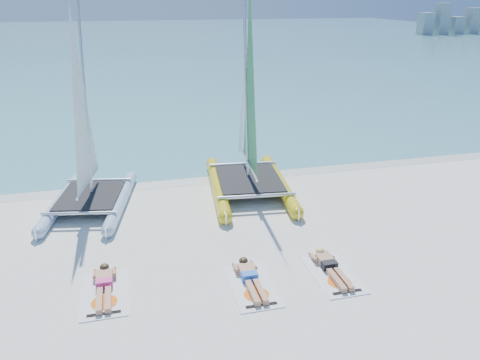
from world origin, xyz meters
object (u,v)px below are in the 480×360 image
object	(u,v)px
towel_a	(105,293)
sunbather_b	(250,277)
catamaran_yellow	(247,121)
towel_b	(252,286)
sunbather_c	(330,266)
sunbather_a	(104,284)
catamaran_blue	(85,148)
towel_c	(333,274)

from	to	relation	value
towel_a	sunbather_b	xyz separation A→B (m)	(3.28, -0.33, 0.11)
catamaran_yellow	towel_b	bearing A→B (deg)	-97.47
catamaran_yellow	sunbather_c	size ratio (longest dim) A/B	4.21
sunbather_a	catamaran_yellow	bearing A→B (deg)	48.18
sunbather_b	sunbather_c	world-z (taller)	same
towel_a	sunbather_c	size ratio (longest dim) A/B	1.07
sunbather_a	sunbather_b	xyz separation A→B (m)	(3.28, -0.52, 0.00)
catamaran_yellow	catamaran_blue	bearing A→B (deg)	-168.67
sunbather_b	towel_c	distance (m)	2.01
catamaran_yellow	sunbather_c	xyz separation A→B (m)	(0.55, -5.81, -2.17)
catamaran_blue	sunbather_b	xyz separation A→B (m)	(3.75, -5.33, -1.77)
towel_c	sunbather_c	distance (m)	0.22
catamaran_blue	towel_c	distance (m)	8.19
sunbather_b	towel_a	bearing A→B (deg)	174.24
catamaran_yellow	towel_c	size ratio (longest dim) A/B	3.93
catamaran_yellow	towel_a	distance (m)	7.58
towel_b	sunbather_b	bearing A→B (deg)	90.00
catamaran_blue	sunbather_a	size ratio (longest dim) A/B	3.68
catamaran_blue	sunbather_c	size ratio (longest dim) A/B	3.68
towel_b	towel_c	world-z (taller)	same
sunbather_a	towel_b	distance (m)	3.36
catamaran_yellow	towel_b	world-z (taller)	catamaran_yellow
catamaran_blue	catamaran_yellow	bearing A→B (deg)	16.03
towel_c	towel_b	bearing A→B (deg)	179.92
catamaran_yellow	towel_a	bearing A→B (deg)	-124.70
catamaran_yellow	sunbather_b	xyz separation A→B (m)	(-1.45, -5.80, -2.17)
sunbather_a	catamaran_blue	bearing A→B (deg)	95.57
catamaran_yellow	sunbather_c	bearing A→B (deg)	-78.45
catamaran_blue	towel_b	world-z (taller)	catamaran_blue
towel_b	towel_a	bearing A→B (deg)	170.94
sunbather_b	towel_c	world-z (taller)	sunbather_b
catamaran_yellow	towel_c	distance (m)	6.44
catamaran_blue	sunbather_b	distance (m)	6.75
sunbather_a	sunbather_c	bearing A→B (deg)	-5.68
towel_a	towel_b	size ratio (longest dim) A/B	1.00
catamaran_blue	towel_a	xyz separation A→B (m)	(0.47, -5.00, -1.88)
sunbather_b	catamaran_blue	bearing A→B (deg)	125.10
towel_a	sunbather_b	size ratio (longest dim) A/B	1.07
sunbather_c	sunbather_a	bearing A→B (deg)	174.32
towel_b	sunbather_c	bearing A→B (deg)	5.40
catamaran_blue	catamaran_yellow	size ratio (longest dim) A/B	0.87
catamaran_blue	catamaran_yellow	world-z (taller)	catamaran_yellow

